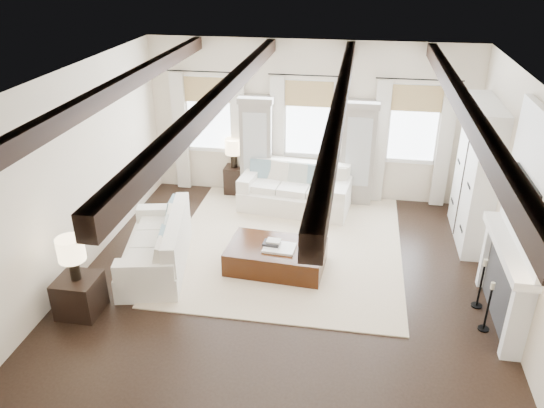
% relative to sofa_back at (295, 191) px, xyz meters
% --- Properties ---
extents(ground, '(7.50, 7.50, 0.00)m').
position_rel_sofa_back_xyz_m(ground, '(0.15, -3.03, -0.37)').
color(ground, black).
rests_on(ground, ground).
extents(room_shell, '(6.54, 7.54, 3.22)m').
position_rel_sofa_back_xyz_m(room_shell, '(0.90, -2.14, 1.52)').
color(room_shell, '#F4E4CA').
rests_on(room_shell, ground).
extents(area_rug, '(3.95, 4.37, 0.02)m').
position_rel_sofa_back_xyz_m(area_rug, '(0.05, -1.51, -0.36)').
color(area_rug, beige).
rests_on(area_rug, ground).
extents(sofa_back, '(2.23, 1.20, 0.91)m').
position_rel_sofa_back_xyz_m(sofa_back, '(0.00, 0.00, 0.00)').
color(sofa_back, white).
rests_on(sofa_back, ground).
extents(sofa_left, '(1.34, 2.22, 0.89)m').
position_rel_sofa_back_xyz_m(sofa_left, '(-1.90, -2.53, -0.01)').
color(sofa_left, white).
rests_on(sofa_left, ground).
extents(ottoman, '(1.62, 1.08, 0.41)m').
position_rel_sofa_back_xyz_m(ottoman, '(-0.03, -2.26, -0.17)').
color(ottoman, black).
rests_on(ottoman, ground).
extents(tray, '(0.52, 0.41, 0.04)m').
position_rel_sofa_back_xyz_m(tray, '(0.04, -2.33, 0.06)').
color(tray, white).
rests_on(tray, ottoman).
extents(book_lower, '(0.27, 0.22, 0.04)m').
position_rel_sofa_back_xyz_m(book_lower, '(-0.10, -2.27, 0.10)').
color(book_lower, '#262628').
rests_on(book_lower, tray).
extents(book_upper, '(0.23, 0.18, 0.03)m').
position_rel_sofa_back_xyz_m(book_upper, '(-0.07, -2.26, 0.13)').
color(book_upper, beige).
rests_on(book_upper, book_lower).
extents(side_table_front, '(0.57, 0.57, 0.57)m').
position_rel_sofa_back_xyz_m(side_table_front, '(-2.61, -3.87, -0.08)').
color(side_table_front, black).
rests_on(side_table_front, ground).
extents(lamp_front, '(0.37, 0.37, 0.65)m').
position_rel_sofa_back_xyz_m(lamp_front, '(-2.61, -3.87, 0.64)').
color(lamp_front, black).
rests_on(lamp_front, side_table_front).
extents(side_table_back, '(0.40, 0.40, 0.60)m').
position_rel_sofa_back_xyz_m(side_table_back, '(-1.36, 0.51, -0.07)').
color(side_table_back, black).
rests_on(side_table_back, ground).
extents(lamp_back, '(0.36, 0.36, 0.62)m').
position_rel_sofa_back_xyz_m(lamp_back, '(-1.36, 0.51, 0.65)').
color(lamp_back, black).
rests_on(lamp_back, side_table_back).
extents(candlestick_near, '(0.16, 0.16, 0.77)m').
position_rel_sofa_back_xyz_m(candlestick_near, '(3.05, -3.32, -0.05)').
color(candlestick_near, black).
rests_on(candlestick_near, ground).
extents(candlestick_far, '(0.16, 0.16, 0.81)m').
position_rel_sofa_back_xyz_m(candlestick_far, '(3.05, -2.79, -0.04)').
color(candlestick_far, black).
rests_on(candlestick_far, ground).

